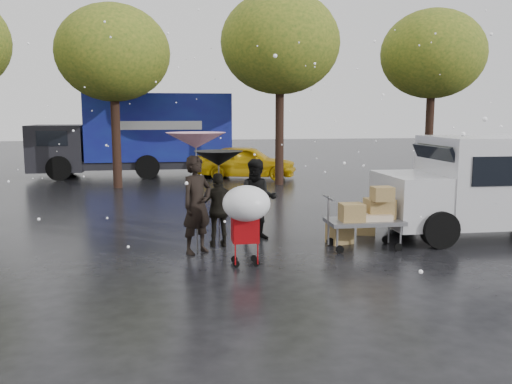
{
  "coord_description": "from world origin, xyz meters",
  "views": [
    {
      "loc": [
        -1.48,
        -10.11,
        2.72
      ],
      "look_at": [
        0.22,
        1.0,
        1.07
      ],
      "focal_mm": 38.0,
      "sensor_mm": 36.0,
      "label": 1
    }
  ],
  "objects": [
    {
      "name": "ground",
      "position": [
        0.0,
        0.0,
        0.0
      ],
      "size": [
        90.0,
        90.0,
        0.0
      ],
      "primitive_type": "plane",
      "color": "black",
      "rests_on": "ground"
    },
    {
      "name": "person_pink",
      "position": [
        -1.05,
        0.26,
        0.95
      ],
      "size": [
        0.83,
        0.79,
        1.9
      ],
      "primitive_type": "imported",
      "rotation": [
        0.0,
        0.0,
        0.68
      ],
      "color": "black",
      "rests_on": "ground"
    },
    {
      "name": "person_middle",
      "position": [
        0.3,
        1.26,
        0.87
      ],
      "size": [
        0.95,
        0.81,
        1.74
      ],
      "primitive_type": "imported",
      "rotation": [
        0.0,
        0.0,
        -0.19
      ],
      "color": "black",
      "rests_on": "ground"
    },
    {
      "name": "person_black",
      "position": [
        -0.58,
        0.71,
        0.76
      ],
      "size": [
        0.91,
        0.43,
        1.51
      ],
      "primitive_type": "imported",
      "rotation": [
        0.0,
        0.0,
        3.21
      ],
      "color": "black",
      "rests_on": "ground"
    },
    {
      "name": "umbrella_pink",
      "position": [
        -1.05,
        0.26,
        2.19
      ],
      "size": [
        1.15,
        1.15,
        2.34
      ],
      "color": "#4C4C4C",
      "rests_on": "ground"
    },
    {
      "name": "umbrella_black",
      "position": [
        -0.58,
        0.71,
        1.8
      ],
      "size": [
        0.99,
        0.99,
        1.96
      ],
      "color": "#4C4C4C",
      "rests_on": "ground"
    },
    {
      "name": "vendor_cart",
      "position": [
        2.37,
        0.09,
        0.73
      ],
      "size": [
        1.52,
        0.8,
        1.27
      ],
      "color": "slate",
      "rests_on": "ground"
    },
    {
      "name": "shopping_cart",
      "position": [
        -0.24,
        -0.86,
        1.06
      ],
      "size": [
        0.84,
        0.84,
        1.46
      ],
      "color": "#A0090D",
      "rests_on": "ground"
    },
    {
      "name": "white_van",
      "position": [
        5.63,
        0.85,
        1.16
      ],
      "size": [
        4.91,
        2.18,
        2.2
      ],
      "color": "silver",
      "rests_on": "ground"
    },
    {
      "name": "blue_truck",
      "position": [
        -2.87,
        13.65,
        1.76
      ],
      "size": [
        8.3,
        2.6,
        3.5
      ],
      "color": "navy",
      "rests_on": "ground"
    },
    {
      "name": "box_ground_near",
      "position": [
        1.94,
        0.59,
        0.21
      ],
      "size": [
        0.56,
        0.5,
        0.43
      ],
      "primitive_type": "cube",
      "rotation": [
        0.0,
        0.0,
        0.28
      ],
      "color": "brown",
      "rests_on": "ground"
    },
    {
      "name": "box_ground_far",
      "position": [
        2.77,
        1.28,
        0.16
      ],
      "size": [
        0.49,
        0.44,
        0.32
      ],
      "primitive_type": "cube",
      "rotation": [
        0.0,
        0.0,
        -0.35
      ],
      "color": "brown",
      "rests_on": "ground"
    },
    {
      "name": "yellow_taxi",
      "position": [
        1.54,
        12.1,
        0.69
      ],
      "size": [
        4.35,
        2.7,
        1.38
      ],
      "primitive_type": "imported",
      "rotation": [
        0.0,
        0.0,
        1.29
      ],
      "color": "gold",
      "rests_on": "ground"
    },
    {
      "name": "tree_row",
      "position": [
        -0.47,
        10.0,
        5.02
      ],
      "size": [
        21.6,
        4.4,
        7.12
      ],
      "color": "black",
      "rests_on": "ground"
    }
  ]
}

